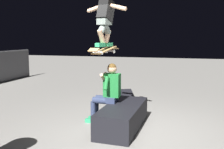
% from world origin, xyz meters
% --- Properties ---
extents(ground_plane, '(40.00, 40.00, 0.00)m').
position_xyz_m(ground_plane, '(0.00, 0.00, 0.00)').
color(ground_plane, gray).
extents(ledge_box_main, '(1.77, 0.74, 0.47)m').
position_xyz_m(ledge_box_main, '(0.29, 0.20, 0.24)').
color(ledge_box_main, black).
rests_on(ledge_box_main, ground).
extents(person_sitting_on_ledge, '(0.59, 0.76, 1.31)m').
position_xyz_m(person_sitting_on_ledge, '(0.50, 0.59, 0.72)').
color(person_sitting_on_ledge, '#2D3856').
rests_on(person_sitting_on_ledge, ground).
extents(skateboard, '(1.04, 0.36, 0.15)m').
position_xyz_m(skateboard, '(0.40, 0.62, 1.59)').
color(skateboard, '#AD8451').
extents(skater_airborne, '(0.63, 0.89, 1.12)m').
position_xyz_m(skater_airborne, '(0.45, 0.61, 2.28)').
color(skater_airborne, '#2D9E66').
extents(kicker_ramp, '(1.44, 1.29, 0.36)m').
position_xyz_m(kicker_ramp, '(2.32, 0.76, 0.06)').
color(kicker_ramp, black).
rests_on(kicker_ramp, ground).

